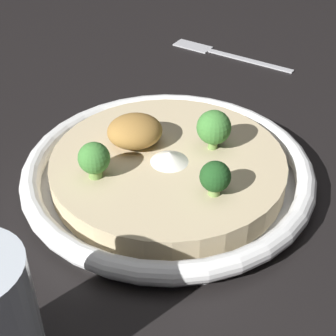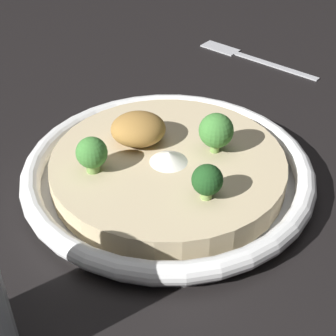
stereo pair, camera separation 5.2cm
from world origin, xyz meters
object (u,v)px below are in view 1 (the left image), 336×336
(broccoli_back_right, at_px, (214,128))
(risotto_bowl, at_px, (168,171))
(broccoli_left, at_px, (94,159))
(broccoli_front, at_px, (215,177))
(fork_utensil, at_px, (219,52))

(broccoli_back_right, bearing_deg, risotto_bowl, -171.54)
(broccoli_left, height_order, broccoli_back_right, broccoli_back_right)
(broccoli_front, xyz_separation_m, fork_utensil, (0.12, 0.36, -0.05))
(broccoli_left, xyz_separation_m, broccoli_back_right, (0.12, 0.02, 0.00))
(broccoli_left, xyz_separation_m, fork_utensil, (0.22, 0.31, -0.05))
(broccoli_front, bearing_deg, broccoli_left, 153.86)
(risotto_bowl, distance_m, fork_utensil, 0.33)
(broccoli_front, height_order, broccoli_back_right, broccoli_back_right)
(risotto_bowl, xyz_separation_m, fork_utensil, (0.15, 0.30, -0.01))
(fork_utensil, bearing_deg, broccoli_left, 99.83)
(broccoli_front, bearing_deg, broccoli_back_right, 74.23)
(broccoli_back_right, bearing_deg, broccoli_left, -170.13)
(risotto_bowl, distance_m, broccoli_back_right, 0.06)
(risotto_bowl, bearing_deg, broccoli_front, -66.07)
(broccoli_left, height_order, fork_utensil, broccoli_left)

